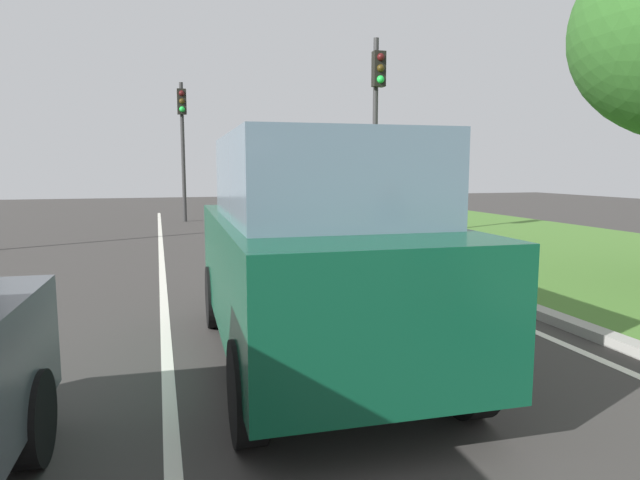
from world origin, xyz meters
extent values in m
plane|color=#383533|center=(0.00, 14.00, 0.00)|extent=(60.00, 60.00, 0.00)
cube|color=silver|center=(-0.70, 14.00, 0.00)|extent=(0.12, 32.00, 0.01)
cube|color=silver|center=(3.60, 14.00, 0.00)|extent=(0.12, 32.00, 0.01)
cube|color=#47752D|center=(8.50, 14.00, 0.03)|extent=(9.00, 48.00, 0.06)
cube|color=#9E9B93|center=(4.10, 14.00, 0.06)|extent=(0.24, 48.00, 0.12)
cube|color=#0C472D|center=(0.74, 9.57, 0.93)|extent=(2.03, 4.55, 1.10)
cube|color=slate|center=(0.74, 9.42, 1.88)|extent=(1.78, 2.75, 0.80)
cylinder|color=black|center=(-0.09, 11.12, 0.38)|extent=(0.24, 0.77, 0.76)
cylinder|color=black|center=(1.66, 11.07, 0.38)|extent=(0.24, 0.77, 0.76)
cylinder|color=black|center=(-0.17, 8.06, 0.38)|extent=(0.24, 0.77, 0.76)
cylinder|color=black|center=(1.57, 8.01, 0.38)|extent=(0.24, 0.77, 0.76)
cylinder|color=black|center=(-1.60, 8.17, 0.32)|extent=(0.24, 0.65, 0.64)
cylinder|color=#2D2D2D|center=(4.94, 18.37, 2.69)|extent=(0.14, 0.14, 5.38)
cube|color=black|center=(4.94, 18.17, 4.55)|extent=(0.32, 0.24, 0.90)
sphere|color=#3F0F0F|center=(4.94, 18.04, 4.83)|extent=(0.20, 0.20, 0.20)
sphere|color=#382B0C|center=(4.94, 18.04, 4.55)|extent=(0.20, 0.20, 0.20)
sphere|color=green|center=(4.94, 18.04, 4.27)|extent=(0.20, 0.20, 0.20)
cylinder|color=#2D2D2D|center=(0.23, 25.55, 2.54)|extent=(0.14, 0.14, 5.09)
cube|color=black|center=(0.23, 25.35, 4.38)|extent=(0.32, 0.24, 0.90)
sphere|color=#3F0F0F|center=(0.23, 25.22, 4.66)|extent=(0.20, 0.20, 0.20)
sphere|color=#382B0C|center=(0.23, 25.22, 4.38)|extent=(0.20, 0.20, 0.20)
sphere|color=green|center=(0.23, 25.22, 4.10)|extent=(0.20, 0.20, 0.20)
camera|label=1|loc=(-0.73, 4.30, 1.96)|focal=31.04mm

